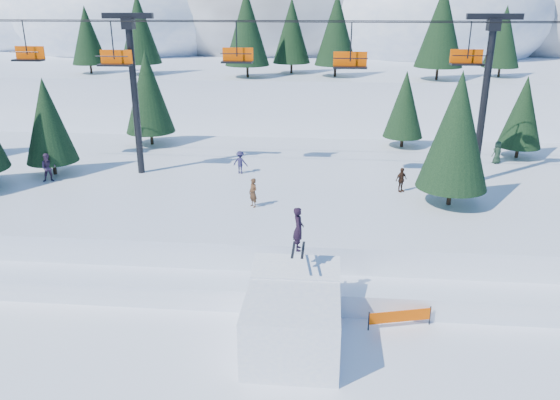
# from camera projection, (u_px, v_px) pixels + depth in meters

# --- Properties ---
(ground) EXTENTS (160.00, 160.00, 0.00)m
(ground) POSITION_uv_depth(u_px,v_px,m) (224.00, 385.00, 20.27)
(ground) COLOR white
(ground) RESTS_ON ground
(mid_shelf) EXTENTS (70.00, 22.00, 2.50)m
(mid_shelf) POSITION_uv_depth(u_px,v_px,m) (273.00, 194.00, 36.69)
(mid_shelf) COLOR white
(mid_shelf) RESTS_ON ground
(berm) EXTENTS (70.00, 6.00, 1.10)m
(berm) POSITION_uv_depth(u_px,v_px,m) (253.00, 272.00, 27.57)
(berm) COLOR white
(berm) RESTS_ON ground
(mountain_ridge) EXTENTS (119.00, 60.00, 26.46)m
(mountain_ridge) POSITION_uv_depth(u_px,v_px,m) (277.00, 27.00, 86.08)
(mountain_ridge) COLOR white
(mountain_ridge) RESTS_ON ground
(jump_kicker) EXTENTS (3.73, 5.09, 5.61)m
(jump_kicker) POSITION_uv_depth(u_px,v_px,m) (293.00, 318.00, 22.02)
(jump_kicker) COLOR white
(jump_kicker) RESTS_ON ground
(chairlift) EXTENTS (46.00, 3.21, 10.28)m
(chairlift) POSITION_uv_depth(u_px,v_px,m) (301.00, 72.00, 33.82)
(chairlift) COLOR black
(chairlift) RESTS_ON mid_shelf
(conifer_stand) EXTENTS (64.26, 17.02, 9.38)m
(conifer_stand) POSITION_uv_depth(u_px,v_px,m) (294.00, 108.00, 35.13)
(conifer_stand) COLOR black
(conifer_stand) RESTS_ON mid_shelf
(distant_skiers) EXTENTS (30.85, 11.10, 1.85)m
(distant_skiers) POSITION_uv_depth(u_px,v_px,m) (253.00, 167.00, 35.29)
(distant_skiers) COLOR #3E2B47
(distant_skiers) RESTS_ON mid_shelf
(banner_near) EXTENTS (2.77, 0.77, 0.90)m
(banner_near) POSITION_uv_depth(u_px,v_px,m) (400.00, 316.00, 23.68)
(banner_near) COLOR black
(banner_near) RESTS_ON ground
(banner_far) EXTENTS (2.65, 1.13, 0.90)m
(banner_far) POSITION_uv_depth(u_px,v_px,m) (494.00, 301.00, 24.94)
(banner_far) COLOR black
(banner_far) RESTS_ON ground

